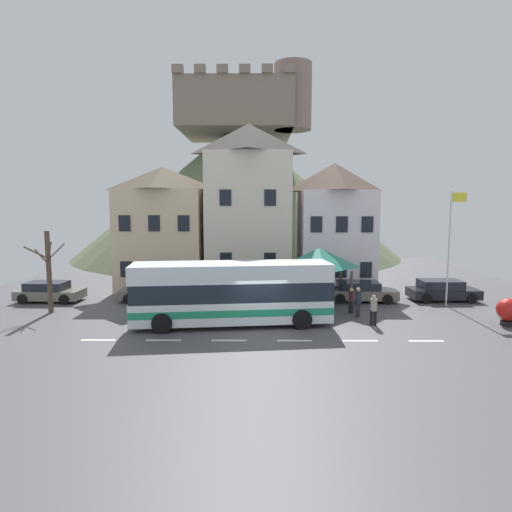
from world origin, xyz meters
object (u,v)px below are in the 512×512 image
Objects in this scene: flagpole at (451,240)px; townhouse_00 at (163,228)px; transit_bus at (232,294)px; public_bench at (340,293)px; parked_car_00 at (360,291)px; bare_tree_00 at (49,270)px; townhouse_01 at (249,207)px; townhouse_02 at (334,225)px; parked_car_02 at (154,291)px; pedestrian_00 at (358,300)px; parked_car_01 at (49,292)px; harbour_buoy at (509,311)px; pedestrian_01 at (374,309)px; bus_shelter at (319,258)px; parked_car_03 at (442,290)px; hilltop_castle at (238,187)px; pedestrian_02 at (351,300)px.

townhouse_00 is at bearing 161.52° from flagpole.
public_bench is at bearing 34.75° from transit_bus.
parked_car_00 is 0.96× the size of bare_tree_00.
townhouse_01 reaches higher than bare_tree_00.
townhouse_02 is 14.17m from parked_car_02.
transit_bus is (5.81, -10.58, -2.86)m from townhouse_00.
townhouse_00 is at bearing 144.42° from pedestrian_00.
parked_car_01 is 3.76m from bare_tree_00.
townhouse_00 is 22.95m from harbour_buoy.
bus_shelter is at bearing 116.80° from pedestrian_01.
parked_car_02 is at bearing 5.22° from parked_car_01.
townhouse_00 is 5.75× the size of public_bench.
pedestrian_01 reaches higher than parked_car_03.
parked_car_02 is at bearing -179.31° from public_bench.
harbour_buoy reaches higher than parked_car_02.
townhouse_02 is 6.57× the size of harbour_buoy.
townhouse_00 is at bearing 151.99° from harbour_buoy.
hilltop_castle is 8.34× the size of bare_tree_00.
harbour_buoy is (7.15, -11.11, -3.87)m from townhouse_02.
bare_tree_00 is (-15.65, -1.82, -0.50)m from bus_shelter.
townhouse_01 is 2.68× the size of parked_car_00.
public_bench is (1.62, 1.61, -2.50)m from bus_shelter.
townhouse_01 is (6.42, -0.18, 1.54)m from townhouse_00.
pedestrian_02 is (-6.63, -3.41, 0.11)m from parked_car_03.
flagpole reaches higher than pedestrian_00.
parked_car_03 is at bearing 33.96° from pedestrian_00.
public_bench is (-0.01, 3.39, -0.29)m from pedestrian_02.
public_bench is (-0.60, 6.00, -0.41)m from pedestrian_01.
pedestrian_00 is (12.31, -4.18, 0.31)m from parked_car_02.
bare_tree_00 reaches higher than transit_bus.
public_bench is at bearing 176.85° from parked_car_02.
flagpole is at bearing 4.53° from bare_tree_00.
pedestrian_02 is 1.03× the size of harbour_buoy.
townhouse_02 is 10.22m from pedestrian_00.
transit_bus reaches higher than parked_car_01.
pedestrian_00 is (6.22, -8.86, -5.07)m from townhouse_01.
townhouse_00 is 0.74× the size of townhouse_01.
townhouse_01 reaches higher than pedestrian_00.
parked_car_02 is 18.77m from parked_car_03.
hilltop_castle is 9.57× the size of parked_car_01.
pedestrian_01 is at bearing -77.31° from pedestrian_02.
townhouse_01 is 7.73× the size of public_bench.
townhouse_00 is 20.04m from parked_car_03.
pedestrian_02 is at bearing -33.02° from townhouse_00.
transit_bus is 13.88m from flagpole.
pedestrian_01 is at bearing -75.19° from hilltop_castle.
harbour_buoy is 24.98m from bare_tree_00.
parked_car_03 is at bearing -39.59° from townhouse_02.
hilltop_castle is at bearing 78.35° from townhouse_00.
parked_car_03 is (5.37, 0.27, 0.02)m from parked_car_00.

